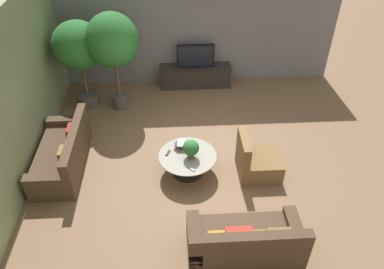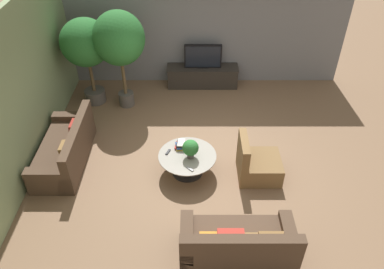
{
  "view_description": "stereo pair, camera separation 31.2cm",
  "coord_description": "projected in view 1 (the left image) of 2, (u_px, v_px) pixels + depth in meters",
  "views": [
    {
      "loc": [
        -0.45,
        -5.66,
        5.12
      ],
      "look_at": [
        -0.11,
        0.12,
        0.55
      ],
      "focal_mm": 35.0,
      "sensor_mm": 36.0,
      "label": 1
    },
    {
      "loc": [
        -0.14,
        -5.67,
        5.12
      ],
      "look_at": [
        -0.11,
        0.12,
        0.55
      ],
      "focal_mm": 35.0,
      "sensor_mm": 36.0,
      "label": 2
    }
  ],
  "objects": [
    {
      "name": "remote_silver",
      "position": [
        191.0,
        169.0,
        6.77
      ],
      "size": [
        0.14,
        0.14,
        0.02
      ],
      "primitive_type": "cube",
      "rotation": [
        0.0,
        0.0,
        0.8
      ],
      "color": "gray",
      "rests_on": "coffee_table"
    },
    {
      "name": "side_wall_left",
      "position": [
        17.0,
        97.0,
        6.71
      ],
      "size": [
        0.12,
        7.4,
        3.0
      ],
      "primitive_type": "cube",
      "color": "gray",
      "rests_on": "ground"
    },
    {
      "name": "television",
      "position": [
        195.0,
        56.0,
        9.42
      ],
      "size": [
        0.94,
        0.13,
        0.61
      ],
      "color": "black",
      "rests_on": "media_console"
    },
    {
      "name": "ground_plane",
      "position": [
        198.0,
        159.0,
        7.63
      ],
      "size": [
        24.0,
        24.0,
        0.0
      ],
      "primitive_type": "plane",
      "color": "brown"
    },
    {
      "name": "remote_black",
      "position": [
        168.0,
        153.0,
        7.12
      ],
      "size": [
        0.1,
        0.16,
        0.02
      ],
      "primitive_type": "cube",
      "rotation": [
        0.0,
        0.0,
        -0.41
      ],
      "color": "black",
      "rests_on": "coffee_table"
    },
    {
      "name": "potted_palm_tall",
      "position": [
        78.0,
        48.0,
        8.3
      ],
      "size": [
        1.13,
        1.13,
        2.1
      ],
      "color": "#514C47",
      "rests_on": "ground"
    },
    {
      "name": "potted_plant_tabletop",
      "position": [
        191.0,
        148.0,
        6.9
      ],
      "size": [
        0.31,
        0.31,
        0.38
      ],
      "color": "#514C47",
      "rests_on": "coffee_table"
    },
    {
      "name": "couch_near_entry",
      "position": [
        245.0,
        242.0,
        5.71
      ],
      "size": [
        1.75,
        0.84,
        0.84
      ],
      "rotation": [
        0.0,
        0.0,
        3.14
      ],
      "color": "#4C3828",
      "rests_on": "ground"
    },
    {
      "name": "coffee_table",
      "position": [
        188.0,
        160.0,
        7.15
      ],
      "size": [
        1.1,
        1.1,
        0.43
      ],
      "color": "black",
      "rests_on": "ground"
    },
    {
      "name": "back_wall_stone",
      "position": [
        189.0,
        26.0,
        9.26
      ],
      "size": [
        7.4,
        0.12,
        3.0
      ],
      "primitive_type": "cube",
      "color": "slate",
      "rests_on": "ground"
    },
    {
      "name": "media_console",
      "position": [
        195.0,
        76.0,
        9.77
      ],
      "size": [
        1.84,
        0.5,
        0.54
      ],
      "color": "#2D2823",
      "rests_on": "ground"
    },
    {
      "name": "book_stack",
      "position": [
        180.0,
        145.0,
        7.22
      ],
      "size": [
        0.25,
        0.29,
        0.12
      ],
      "color": "gold",
      "rests_on": "coffee_table"
    },
    {
      "name": "armchair_wicker",
      "position": [
        256.0,
        162.0,
        7.16
      ],
      "size": [
        0.8,
        0.76,
        0.86
      ],
      "rotation": [
        0.0,
        0.0,
        1.57
      ],
      "color": "brown",
      "rests_on": "ground"
    },
    {
      "name": "couch_by_wall",
      "position": [
        63.0,
        155.0,
        7.31
      ],
      "size": [
        0.84,
        1.94,
        0.84
      ],
      "rotation": [
        0.0,
        0.0,
        -1.57
      ],
      "color": "#4C3828",
      "rests_on": "ground"
    },
    {
      "name": "potted_palm_corner",
      "position": [
        112.0,
        42.0,
        8.09
      ],
      "size": [
        1.15,
        1.15,
        2.33
      ],
      "color": "#514C47",
      "rests_on": "ground"
    }
  ]
}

